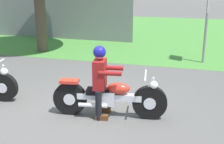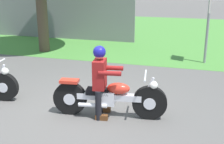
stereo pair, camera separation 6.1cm
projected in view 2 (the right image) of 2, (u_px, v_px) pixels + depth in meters
name	position (u px, v px, depth m)	size (l,w,h in m)	color
ground	(77.00, 113.00, 6.03)	(120.00, 120.00, 0.00)	#565451
grass_verge	(152.00, 32.00, 14.95)	(60.00, 12.00, 0.01)	#478438
motorcycle_lead	(109.00, 97.00, 5.77)	(2.22, 0.68, 0.89)	black
rider_lead	(101.00, 76.00, 5.66)	(0.59, 0.51, 1.41)	black
sign_banner	(210.00, 8.00, 9.04)	(0.08, 0.60, 2.60)	gray
fence_segment	(57.00, 18.00, 13.20)	(7.00, 0.06, 1.80)	slate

